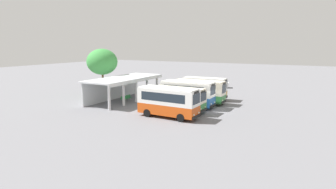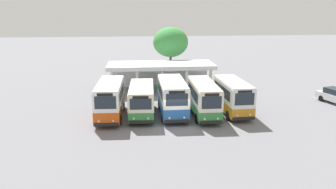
{
  "view_description": "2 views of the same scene",
  "coord_description": "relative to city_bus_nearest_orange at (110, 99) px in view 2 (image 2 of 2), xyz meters",
  "views": [
    {
      "loc": [
        -32.82,
        -11.46,
        8.04
      ],
      "look_at": [
        -2.4,
        4.86,
        1.9
      ],
      "focal_mm": 29.86,
      "sensor_mm": 36.0,
      "label": 1
    },
    {
      "loc": [
        -3.3,
        -27.79,
        10.29
      ],
      "look_at": [
        -0.3,
        4.23,
        1.78
      ],
      "focal_mm": 36.0,
      "sensor_mm": 36.0,
      "label": 2
    }
  ],
  "objects": [
    {
      "name": "city_bus_middle_cream",
      "position": [
        5.92,
        0.29,
        0.0
      ],
      "size": [
        2.49,
        7.02,
        3.38
      ],
      "color": "black",
      "rests_on": "ground"
    },
    {
      "name": "ground_plane",
      "position": [
        5.88,
        -2.96,
        -1.86
      ],
      "size": [
        180.0,
        180.0,
        0.0
      ],
      "primitive_type": "plane",
      "color": "slate"
    },
    {
      "name": "city_bus_nearest_orange",
      "position": [
        0.0,
        0.0,
        0.0
      ],
      "size": [
        2.51,
        7.07,
        3.37
      ],
      "color": "black",
      "rests_on": "ground"
    },
    {
      "name": "waiting_chair_middle_seat",
      "position": [
        5.35,
        9.55,
        -1.34
      ],
      "size": [
        0.46,
        0.46,
        0.86
      ],
      "color": "slate",
      "rests_on": "ground"
    },
    {
      "name": "waiting_chair_fourth_seat",
      "position": [
        5.9,
        9.55,
        -1.34
      ],
      "size": [
        0.46,
        0.46,
        0.86
      ],
      "color": "slate",
      "rests_on": "ground"
    },
    {
      "name": "city_bus_second_in_row",
      "position": [
        2.96,
        0.29,
        -0.21
      ],
      "size": [
        2.6,
        6.89,
        2.96
      ],
      "color": "black",
      "rests_on": "ground"
    },
    {
      "name": "roadside_tree_behind_canopy",
      "position": [
        7.32,
        15.82,
        3.53
      ],
      "size": [
        4.83,
        4.83,
        7.46
      ],
      "color": "brown",
      "rests_on": "ground"
    },
    {
      "name": "waiting_chair_second_from_end",
      "position": [
        4.79,
        9.48,
        -1.34
      ],
      "size": [
        0.46,
        0.46,
        0.86
      ],
      "color": "slate",
      "rests_on": "ground"
    },
    {
      "name": "waiting_chair_end_by_column",
      "position": [
        4.24,
        9.62,
        -1.34
      ],
      "size": [
        0.46,
        0.46,
        0.86
      ],
      "color": "slate",
      "rests_on": "ground"
    },
    {
      "name": "city_bus_fourth_amber",
      "position": [
        8.89,
        -0.11,
        -0.08
      ],
      "size": [
        2.24,
        7.29,
        3.21
      ],
      "color": "black",
      "rests_on": "ground"
    },
    {
      "name": "city_bus_fifth_blue",
      "position": [
        11.85,
        0.25,
        -0.07
      ],
      "size": [
        2.49,
        6.67,
        3.24
      ],
      "color": "black",
      "rests_on": "ground"
    },
    {
      "name": "terminal_canopy",
      "position": [
        5.51,
        10.66,
        0.71
      ],
      "size": [
        13.04,
        5.06,
        3.4
      ],
      "color": "silver",
      "rests_on": "ground"
    }
  ]
}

